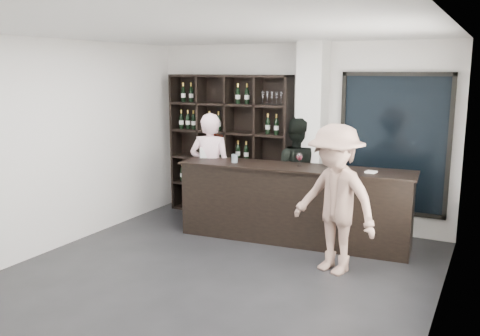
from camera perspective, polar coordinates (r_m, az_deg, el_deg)
The scene contains 12 objects.
floor at distance 6.27m, azimuth -3.22°, elevation -12.38°, with size 5.00×5.50×0.01m, color black.
wine_shelf at distance 8.65m, azimuth -1.22°, elevation 2.47°, with size 2.20×0.35×2.40m, color black, non-canonical shape.
structural_column at distance 7.92m, azimuth 8.02°, elevation 3.41°, with size 0.40×0.40×2.90m, color silver.
glass_panel at distance 7.84m, azimuth 16.86°, elevation 2.59°, with size 1.60×0.08×2.10m.
tasting_counter at distance 7.43m, azimuth 5.98°, elevation -4.03°, with size 3.40×0.70×1.12m.
taster_pink at distance 8.06m, azimuth -3.33°, elevation -0.25°, with size 0.66×0.44×1.82m, color #FFCED9.
taster_black at distance 7.96m, azimuth 6.31°, elevation -0.64°, with size 0.86×0.67×1.77m, color black.
customer at distance 6.31m, azimuth 10.60°, elevation -3.50°, with size 1.19×0.69×1.85m, color #9D7968.
wine_glass at distance 7.29m, azimuth 6.67°, elevation 1.02°, with size 0.09×0.09×0.22m, color white, non-canonical shape.
spit_cup at distance 7.55m, azimuth -0.61°, elevation 1.08°, with size 0.09×0.09×0.12m, color silver.
napkin_stack at distance 7.04m, azimuth 14.50°, elevation -0.43°, with size 0.13×0.13×0.02m, color white.
card_stand at distance 7.97m, azimuth -4.11°, elevation 1.73°, with size 0.11×0.06×0.17m, color white.
Camera 1 is at (2.95, -4.94, 2.48)m, focal length 38.00 mm.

